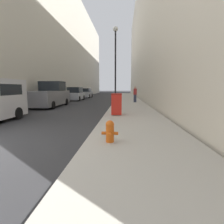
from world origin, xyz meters
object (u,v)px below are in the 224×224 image
Objects in this scene: trash_bin at (117,104)px; lamppost at (115,59)px; parked_sedan_near at (75,94)px; pedestrian_on_sidewalk at (135,94)px; parked_sedan_far at (85,93)px; fire_hydrant at (110,131)px; pickup_truck at (49,96)px.

lamppost is at bearing 93.83° from trash_bin.
pedestrian_on_sidewalk reaches higher than parked_sedan_near.
fire_hydrant is at bearing -75.94° from parked_sedan_far.
pickup_truck reaches higher than fire_hydrant.
trash_bin is 5.16m from lamppost.
trash_bin is 0.28× the size of parked_sedan_far.
pickup_truck is at bearing -90.11° from parked_sedan_far.
fire_hydrant is 0.12× the size of pickup_truck.
fire_hydrant is 14.09m from pedestrian_on_sidewalk.
trash_bin is at bearing -40.56° from pickup_truck.
trash_bin is 0.23× the size of pickup_truck.
parked_sedan_near is at bearing 89.15° from pickup_truck.
parked_sedan_near is (0.12, 7.84, -0.16)m from pickup_truck.
fire_hydrant is 0.10× the size of lamppost.
lamppost is at bearing -11.62° from pickup_truck.
parked_sedan_near is 2.44× the size of pedestrian_on_sidewalk.
parked_sedan_far is at bearing 89.89° from pickup_truck.
parked_sedan_near is (-5.85, 9.06, -3.07)m from lamppost.
parked_sedan_far is (0.03, 14.46, -0.21)m from pickup_truck.
pickup_truck is at bearing 120.94° from fire_hydrant.
lamppost is at bearing 91.85° from fire_hydrant.
lamppost is 3.68× the size of pedestrian_on_sidewalk.
trash_bin is 0.20× the size of lamppost.
fire_hydrant is 25.67m from parked_sedan_far.
pedestrian_on_sidewalk is (7.72, -4.29, 0.18)m from parked_sedan_near.
pickup_truck is at bearing 139.44° from trash_bin.
pedestrian_on_sidewalk reaches higher than parked_sedan_far.
lamppost reaches higher than parked_sedan_near.
pedestrian_on_sidewalk reaches higher than trash_bin.
pickup_truck reaches higher than trash_bin.
pedestrian_on_sidewalk is (1.60, 8.89, 0.22)m from trash_bin.
parked_sedan_far is at bearing 90.78° from parked_sedan_near.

